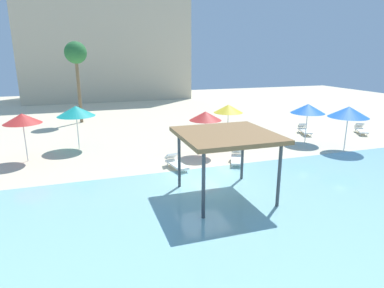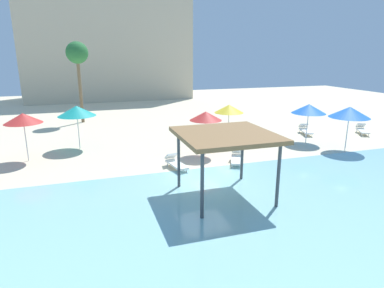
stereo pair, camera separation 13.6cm
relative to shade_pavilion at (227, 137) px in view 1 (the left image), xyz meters
The scene contains 15 objects.
ground_plane 3.47m from the shade_pavilion, 94.83° to the left, with size 80.00×80.00×0.00m, color beige.
lagoon_water 4.04m from the shade_pavilion, 93.51° to the right, with size 44.00×13.50×0.04m, color #8CC6CC.
shade_pavilion is the anchor object (origin of this frame).
beach_umbrella_red_0 6.30m from the shade_pavilion, 77.48° to the left, with size 1.97×1.97×2.70m.
beach_umbrella_blue_1 11.33m from the shade_pavilion, 36.22° to the left, with size 2.33×2.33×2.72m.
beach_umbrella_blue_2 11.10m from the shade_pavilion, 22.14° to the left, with size 2.49×2.49×2.85m.
beach_umbrella_yellow_4 9.47m from the shade_pavilion, 65.12° to the left, with size 2.04×2.04×2.64m.
beach_umbrella_teal_5 11.66m from the shade_pavilion, 121.44° to the left, with size 2.40×2.40×2.84m.
beach_umbrella_red_6 12.07m from the shade_pavilion, 137.72° to the left, with size 2.08×2.08×2.82m.
lounge_chair_0 4.95m from the shade_pavilion, 104.29° to the left, with size 0.92×1.97×0.74m.
lounge_chair_1 5.26m from the shade_pavilion, 58.10° to the left, with size 1.36×1.97×0.74m.
lounge_chair_2 16.92m from the shade_pavilion, 26.79° to the left, with size 1.47×1.94×0.74m.
lounge_chair_3 14.03m from the shade_pavilion, 39.68° to the left, with size 1.18×1.99×0.74m.
palm_tree_1 20.15m from the shade_pavilion, 107.17° to the left, with size 1.90×1.90×7.10m.
hotel_block_0 36.50m from the shade_pavilion, 93.14° to the left, with size 21.50×9.38×15.16m, color beige.
Camera 1 is at (-5.37, -14.40, 6.05)m, focal length 30.76 mm.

